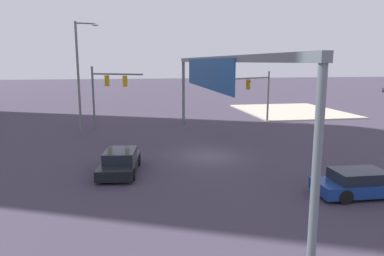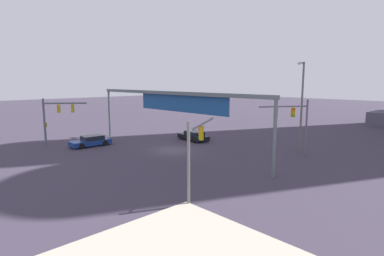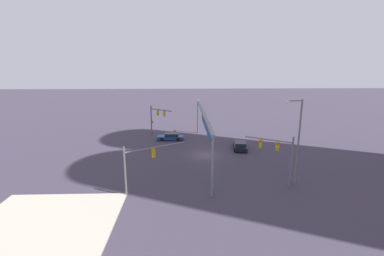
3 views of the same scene
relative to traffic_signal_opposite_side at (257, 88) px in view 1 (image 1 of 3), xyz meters
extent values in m
plane|color=#393241|center=(-11.48, 7.42, -3.53)|extent=(221.07, 221.07, 0.00)
cube|color=#B1A794|center=(7.63, -7.29, -3.45)|extent=(13.90, 11.53, 0.15)
cylinder|color=slate|center=(0.93, -1.56, -0.95)|extent=(0.19, 0.19, 5.16)
cylinder|color=slate|center=(-0.84, 1.40, 1.02)|extent=(3.66, 5.99, 0.15)
cube|color=#B68E0C|center=(-0.68, 1.14, 0.42)|extent=(0.39, 0.41, 0.95)
cylinder|color=red|center=(-0.81, 1.05, 0.71)|extent=(0.15, 0.20, 0.20)
cylinder|color=orange|center=(-0.81, 1.05, 0.41)|extent=(0.15, 0.20, 0.20)
cylinder|color=green|center=(-0.81, 1.05, 0.11)|extent=(0.15, 0.20, 0.20)
cylinder|color=slate|center=(-0.27, 15.57, -0.68)|extent=(0.19, 0.19, 5.69)
cylinder|color=slate|center=(-1.61, 13.40, 1.51)|extent=(2.80, 4.42, 0.14)
cube|color=#C0920E|center=(-1.07, 14.28, 0.91)|extent=(0.39, 0.41, 0.95)
cylinder|color=red|center=(-0.94, 14.19, 1.21)|extent=(0.16, 0.20, 0.20)
cylinder|color=orange|center=(-0.94, 14.19, 0.91)|extent=(0.16, 0.20, 0.20)
cylinder|color=green|center=(-0.94, 14.19, 0.61)|extent=(0.16, 0.20, 0.20)
cube|color=#C0920E|center=(-2.03, 12.72, 0.91)|extent=(0.39, 0.41, 0.95)
cylinder|color=red|center=(-1.90, 12.63, 1.21)|extent=(0.16, 0.20, 0.20)
cylinder|color=orange|center=(-1.90, 12.63, 0.91)|extent=(0.16, 0.20, 0.20)
cylinder|color=green|center=(-1.90, 12.63, 0.61)|extent=(0.16, 0.20, 0.20)
cylinder|color=slate|center=(-1.41, 16.64, 1.18)|extent=(0.20, 0.20, 9.42)
cylinder|color=slate|center=(-1.27, 15.85, 5.74)|extent=(0.41, 1.60, 0.12)
ellipsoid|color=silver|center=(-1.12, 15.06, 5.64)|extent=(0.40, 0.64, 0.20)
cylinder|color=slate|center=(-24.35, 7.08, -0.49)|extent=(0.28, 0.28, 6.07)
cylinder|color=slate|center=(1.40, 7.08, -0.49)|extent=(0.28, 0.28, 6.07)
cube|color=slate|center=(-11.48, 7.08, 2.72)|extent=(26.15, 0.35, 0.35)
cube|color=#1B4C87|center=(-9.91, 7.30, 1.78)|extent=(13.11, 0.08, 1.96)
cube|color=navy|center=(-19.65, 1.97, -3.09)|extent=(1.98, 4.56, 0.55)
cube|color=black|center=(-19.64, 2.24, -2.57)|extent=(1.69, 2.39, 0.50)
cylinder|color=black|center=(-18.83, 0.55, -3.21)|extent=(0.24, 0.65, 0.64)
cylinder|color=black|center=(-18.74, 3.34, -3.21)|extent=(0.24, 0.65, 0.64)
cylinder|color=black|center=(-20.47, 3.39, -3.21)|extent=(0.24, 0.65, 0.64)
cube|color=black|center=(-14.06, 13.12, -3.09)|extent=(4.69, 2.47, 0.55)
cube|color=black|center=(-13.80, 13.08, -2.57)|extent=(2.53, 1.96, 0.50)
cylinder|color=black|center=(-15.56, 12.42, -3.21)|extent=(0.66, 0.30, 0.64)
cylinder|color=black|center=(-15.33, 14.18, -3.21)|extent=(0.66, 0.30, 0.64)
cylinder|color=black|center=(-12.80, 12.06, -3.21)|extent=(0.66, 0.30, 0.64)
cylinder|color=black|center=(-12.57, 13.81, -3.21)|extent=(0.66, 0.30, 0.64)
camera|label=1|loc=(-34.00, 12.62, 2.59)|focal=33.99mm
camera|label=2|loc=(14.12, -13.75, 3.96)|focal=29.05mm
camera|label=3|loc=(26.11, 4.21, 9.41)|focal=25.25mm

